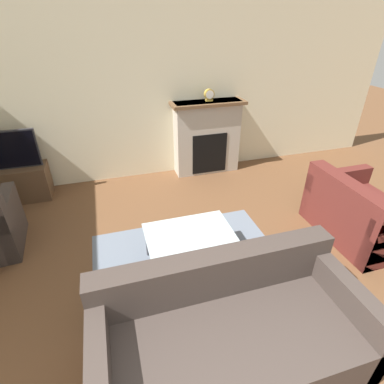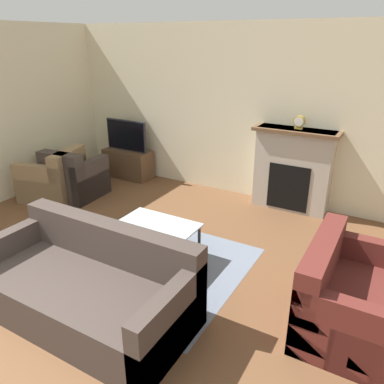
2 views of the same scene
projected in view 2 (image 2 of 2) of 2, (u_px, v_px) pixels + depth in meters
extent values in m
cube|color=beige|center=(233.00, 112.00, 6.00)|extent=(8.99, 0.06, 2.70)
cube|color=slate|center=(150.00, 263.00, 4.40)|extent=(2.14, 1.93, 0.00)
cube|color=#B2A899|center=(293.00, 170.00, 5.62)|extent=(1.11, 0.33, 1.25)
cube|color=black|center=(288.00, 188.00, 5.57)|extent=(0.61, 0.01, 0.70)
cube|color=brown|center=(296.00, 131.00, 5.36)|extent=(1.23, 0.39, 0.05)
cube|color=brown|center=(128.00, 163.00, 7.06)|extent=(0.92, 0.41, 0.52)
cube|color=#232328|center=(126.00, 135.00, 6.85)|extent=(0.86, 0.05, 0.56)
cube|color=black|center=(126.00, 136.00, 6.83)|extent=(0.82, 0.01, 0.52)
cube|color=#3D332D|center=(84.00, 298.00, 3.49)|extent=(2.07, 0.99, 0.42)
cube|color=#3D332D|center=(109.00, 241.00, 3.65)|extent=(2.07, 0.20, 0.40)
cube|color=#3D332D|center=(15.00, 259.00, 3.89)|extent=(0.14, 0.99, 0.66)
cube|color=#3D332D|center=(171.00, 324.00, 3.00)|extent=(0.14, 0.99, 0.66)
cube|color=#5B231E|center=(359.00, 311.00, 3.32)|extent=(0.95, 1.21, 0.42)
cube|color=#5B231E|center=(322.00, 260.00, 3.34)|extent=(0.20, 1.21, 0.40)
cube|color=#5B231E|center=(352.00, 340.00, 2.85)|extent=(0.95, 0.14, 0.66)
cube|color=#5B231E|center=(369.00, 269.00, 3.71)|extent=(0.95, 0.14, 0.66)
cube|color=#8C704C|center=(53.00, 185.00, 6.17)|extent=(1.03, 1.01, 0.42)
cube|color=#8C704C|center=(68.00, 163.00, 5.94)|extent=(0.41, 0.84, 0.40)
cube|color=#8C704C|center=(64.00, 172.00, 6.43)|extent=(0.85, 0.36, 0.66)
cube|color=#8C704C|center=(40.00, 186.00, 5.82)|extent=(0.85, 0.36, 0.66)
cube|color=#3D332D|center=(77.00, 184.00, 6.22)|extent=(0.83, 0.85, 0.42)
cube|color=#3D332D|center=(60.00, 166.00, 5.81)|extent=(0.79, 0.25, 0.40)
cube|color=#3D332D|center=(91.00, 180.00, 6.05)|extent=(0.20, 0.81, 0.66)
cube|color=#3D332D|center=(61.00, 174.00, 6.30)|extent=(0.20, 0.81, 0.66)
cylinder|color=#333338|center=(107.00, 247.00, 4.33)|extent=(0.04, 0.04, 0.42)
cylinder|color=#333338|center=(169.00, 268.00, 3.94)|extent=(0.04, 0.04, 0.42)
cylinder|color=#333338|center=(141.00, 225.00, 4.85)|extent=(0.04, 0.04, 0.42)
cylinder|color=#333338|center=(199.00, 241.00, 4.46)|extent=(0.04, 0.04, 0.42)
cube|color=silver|center=(153.00, 228.00, 4.31)|extent=(0.94, 0.73, 0.02)
cylinder|color=#47474C|center=(77.00, 179.00, 6.77)|extent=(0.26, 0.26, 0.18)
cylinder|color=#4C3823|center=(76.00, 171.00, 6.71)|extent=(0.03, 0.03, 0.12)
sphere|color=#387F3D|center=(74.00, 159.00, 6.63)|extent=(0.41, 0.41, 0.41)
cube|color=#B79338|center=(299.00, 128.00, 5.36)|extent=(0.11, 0.07, 0.03)
cylinder|color=#B79338|center=(299.00, 121.00, 5.33)|extent=(0.16, 0.07, 0.16)
cylinder|color=white|center=(299.00, 122.00, 5.30)|extent=(0.13, 0.00, 0.13)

